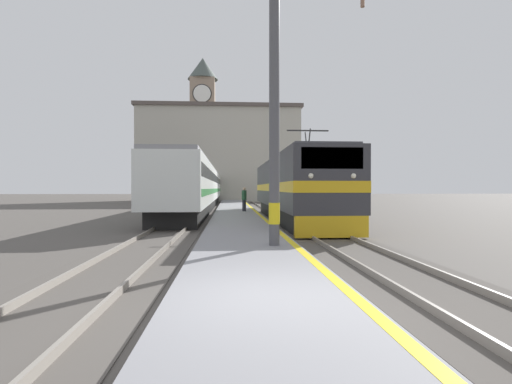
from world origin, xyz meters
The scene contains 10 objects.
ground_plane centered at (0.00, 30.00, 0.00)m, with size 200.00×200.00×0.00m, color #514C47.
platform centered at (0.00, 25.00, 0.16)m, with size 2.96×140.00×0.32m.
rail_track_near centered at (3.27, 25.00, 0.03)m, with size 2.83×140.00×0.16m.
rail_track_far centered at (-3.19, 25.00, 0.03)m, with size 2.83×140.00×0.16m.
locomotive_train centered at (3.27, 17.75, 1.92)m, with size 2.92×18.57×4.73m.
passenger_train centered at (-3.19, 38.47, 2.05)m, with size 2.92×54.46×3.79m.
catenary_mast centered at (0.83, 5.26, 4.26)m, with size 2.83×0.31×7.99m.
person_on_platform centered at (0.53, 21.94, 1.19)m, with size 0.34×0.34×1.67m.
clock_tower centered at (-4.94, 62.33, 12.83)m, with size 5.09×5.09×24.03m.
station_building centered at (-1.92, 54.25, 6.93)m, with size 23.61×10.21×13.81m.
Camera 1 is at (-0.52, -5.89, 1.92)m, focal length 28.00 mm.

